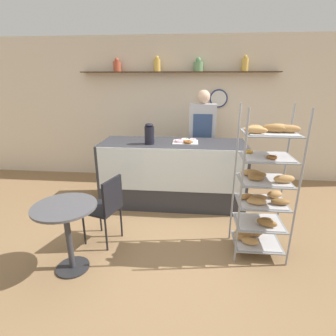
% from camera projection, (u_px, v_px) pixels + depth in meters
% --- Properties ---
extents(ground_plane, '(14.00, 14.00, 0.00)m').
position_uv_depth(ground_plane, '(165.00, 245.00, 3.23)').
color(ground_plane, olive).
extents(back_wall, '(10.00, 0.30, 2.70)m').
position_uv_depth(back_wall, '(178.00, 110.00, 5.11)').
color(back_wall, beige).
rests_on(back_wall, ground_plane).
extents(display_counter, '(2.24, 0.80, 1.01)m').
position_uv_depth(display_counter, '(173.00, 173.00, 4.20)').
color(display_counter, '#333338').
rests_on(display_counter, ground_plane).
extents(pastry_rack, '(0.58, 0.48, 1.70)m').
position_uv_depth(pastry_rack, '(262.00, 191.00, 2.86)').
color(pastry_rack, gray).
rests_on(pastry_rack, ground_plane).
extents(person_worker, '(0.46, 0.23, 1.77)m').
position_uv_depth(person_worker, '(202.00, 137.00, 4.60)').
color(person_worker, '#282833').
rests_on(person_worker, ground_plane).
extents(cafe_table, '(0.64, 0.64, 0.75)m').
position_uv_depth(cafe_table, '(67.00, 223.00, 2.65)').
color(cafe_table, '#262628').
rests_on(cafe_table, ground_plane).
extents(cafe_chair, '(0.48, 0.48, 0.86)m').
position_uv_depth(cafe_chair, '(107.00, 204.00, 3.13)').
color(cafe_chair, black).
rests_on(cafe_chair, ground_plane).
extents(coffee_carafe, '(0.14, 0.14, 0.31)m').
position_uv_depth(coffee_carafe, '(149.00, 134.00, 3.90)').
color(coffee_carafe, black).
rests_on(coffee_carafe, display_counter).
extents(donut_tray_counter, '(0.39, 0.32, 0.05)m').
position_uv_depth(donut_tray_counter, '(186.00, 141.00, 4.03)').
color(donut_tray_counter, silver).
rests_on(donut_tray_counter, display_counter).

